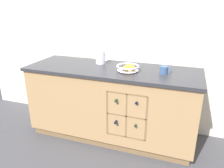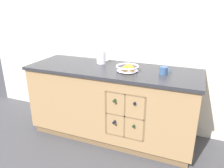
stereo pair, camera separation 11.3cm
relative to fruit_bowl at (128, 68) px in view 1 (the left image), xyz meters
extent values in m
plane|color=#424247|center=(-0.21, 0.06, -0.94)|extent=(14.00, 14.00, 0.00)
cube|color=silver|center=(-0.21, 0.46, 0.33)|extent=(4.40, 0.06, 2.55)
cube|color=brown|center=(-0.21, 0.06, -0.90)|extent=(1.94, 0.61, 0.09)
cube|color=tan|center=(-0.21, 0.06, -0.47)|extent=(2.00, 0.67, 0.78)
cube|color=#2D2D33|center=(-0.21, 0.06, -0.06)|extent=(2.04, 0.71, 0.03)
cube|color=brown|center=(0.07, -0.18, -0.46)|extent=(0.43, 0.01, 0.52)
cube|color=brown|center=(-0.15, -0.23, -0.46)|extent=(0.02, 0.10, 0.52)
cube|color=brown|center=(0.28, -0.23, -0.46)|extent=(0.02, 0.10, 0.52)
cube|color=brown|center=(0.07, -0.23, -0.71)|extent=(0.43, 0.10, 0.02)
cube|color=brown|center=(0.07, -0.23, -0.46)|extent=(0.43, 0.10, 0.02)
cube|color=brown|center=(0.07, -0.23, -0.20)|extent=(0.43, 0.10, 0.02)
cube|color=brown|center=(0.07, -0.23, -0.46)|extent=(0.02, 0.10, 0.52)
cylinder|color=black|center=(-0.04, -0.14, -0.54)|extent=(0.08, 0.20, 0.08)
cylinder|color=black|center=(-0.04, -0.28, -0.54)|extent=(0.03, 0.08, 0.03)
cylinder|color=#19381E|center=(0.18, -0.12, -0.54)|extent=(0.07, 0.20, 0.07)
cylinder|color=#19381E|center=(0.18, -0.26, -0.54)|extent=(0.03, 0.08, 0.03)
cylinder|color=#19381E|center=(-0.04, -0.15, -0.28)|extent=(0.08, 0.18, 0.08)
cylinder|color=#19381E|center=(-0.04, -0.28, -0.28)|extent=(0.03, 0.08, 0.03)
cylinder|color=black|center=(0.18, -0.12, -0.28)|extent=(0.08, 0.20, 0.08)
cylinder|color=black|center=(0.18, -0.26, -0.28)|extent=(0.03, 0.08, 0.03)
cylinder|color=silver|center=(0.00, 0.00, -0.04)|extent=(0.12, 0.12, 0.01)
cone|color=silver|center=(0.00, 0.00, 0.00)|extent=(0.24, 0.24, 0.06)
torus|color=silver|center=(0.00, 0.00, 0.01)|extent=(0.26, 0.26, 0.02)
sphere|color=gold|center=(0.05, -0.03, 0.00)|extent=(0.08, 0.08, 0.08)
sphere|color=gold|center=(0.01, 0.02, 0.00)|extent=(0.08, 0.08, 0.08)
sphere|color=gold|center=(-0.01, -0.06, 0.00)|extent=(0.07, 0.07, 0.07)
cylinder|color=white|center=(-0.42, 0.21, 0.04)|extent=(0.12, 0.12, 0.16)
torus|color=white|center=(-0.42, 0.21, 0.11)|extent=(0.13, 0.13, 0.01)
torus|color=white|center=(-0.35, 0.21, 0.05)|extent=(0.11, 0.01, 0.11)
cylinder|color=#385684|center=(0.39, 0.04, 0.00)|extent=(0.09, 0.09, 0.08)
torus|color=#385684|center=(0.43, 0.04, 0.00)|extent=(0.06, 0.01, 0.06)
camera|label=1|loc=(0.60, -2.27, 0.68)|focal=35.00mm
camera|label=2|loc=(0.71, -2.23, 0.68)|focal=35.00mm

